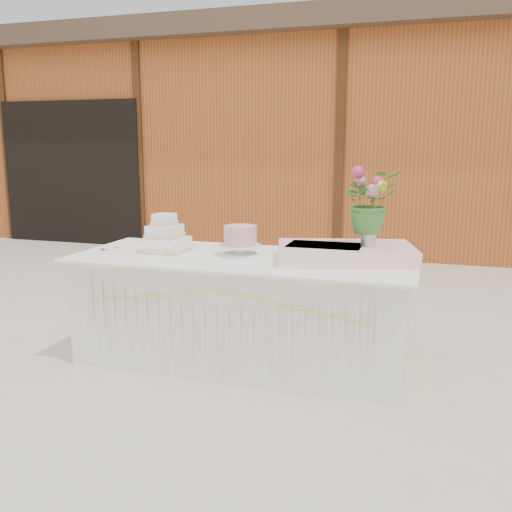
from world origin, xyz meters
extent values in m
plane|color=beige|center=(0.00, 0.00, 0.00)|extent=(80.00, 80.00, 0.00)
cube|color=#A45322|center=(0.00, 6.00, 1.50)|extent=(12.00, 4.00, 3.00)
cube|color=#453427|center=(0.00, 6.00, 3.15)|extent=(12.60, 4.60, 0.30)
cube|color=black|center=(-4.20, 3.98, 1.10)|extent=(2.40, 0.08, 2.20)
cube|color=white|center=(0.00, 0.00, 0.38)|extent=(2.28, 0.88, 0.75)
cube|color=white|center=(0.00, 0.00, 0.76)|extent=(2.40, 1.00, 0.02)
cube|color=white|center=(-0.61, 0.02, 0.82)|extent=(0.30, 0.30, 0.10)
cube|color=#FFC7A1|center=(-0.61, 0.02, 0.79)|extent=(0.31, 0.31, 0.02)
cube|color=white|center=(-0.61, 0.02, 0.92)|extent=(0.22, 0.22, 0.09)
cube|color=#FFC7A1|center=(-0.61, 0.02, 0.89)|extent=(0.23, 0.23, 0.02)
cube|color=white|center=(-0.61, 0.02, 1.01)|extent=(0.14, 0.14, 0.08)
cube|color=#FFC7A1|center=(-0.61, 0.02, 0.99)|extent=(0.15, 0.15, 0.02)
cylinder|color=white|center=(-0.04, 0.04, 0.78)|extent=(0.25, 0.25, 0.02)
cylinder|color=white|center=(-0.04, 0.04, 0.81)|extent=(0.07, 0.07, 0.05)
cylinder|color=white|center=(-0.04, 0.04, 0.84)|extent=(0.30, 0.30, 0.01)
cylinder|color=#D0969F|center=(-0.04, 0.04, 0.91)|extent=(0.23, 0.23, 0.14)
cube|color=#FFD3CD|center=(0.71, 0.07, 0.83)|extent=(1.00, 0.73, 0.11)
cylinder|color=silver|center=(0.86, 0.07, 0.95)|extent=(0.10, 0.10, 0.14)
imported|color=#3A712D|center=(0.86, 0.07, 1.23)|extent=(0.49, 0.48, 0.42)
camera|label=1|loc=(1.27, -3.71, 1.55)|focal=40.00mm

